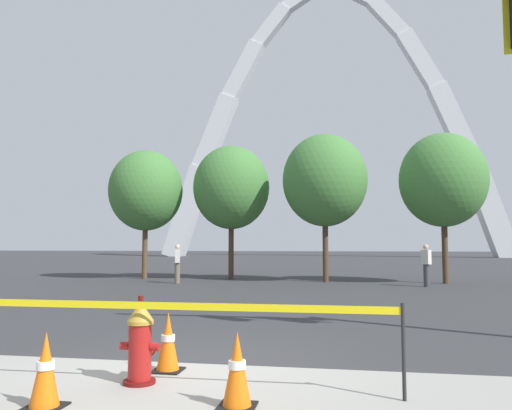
{
  "coord_description": "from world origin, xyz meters",
  "views": [
    {
      "loc": [
        1.96,
        -6.69,
        1.57
      ],
      "look_at": [
        -0.11,
        5.0,
        2.5
      ],
      "focal_mm": 35.73,
      "sensor_mm": 36.0,
      "label": 1
    }
  ],
  "objects_px": {
    "fire_hydrant": "(140,342)",
    "traffic_cone_by_hydrant": "(237,370)",
    "traffic_cone_mid_sidewalk": "(45,371)",
    "pedestrian_walking_left": "(426,265)",
    "pedestrian_standing_center": "(177,263)",
    "monument_arch": "(330,132)",
    "traffic_cone_curb_edge": "(168,343)"
  },
  "relations": [
    {
      "from": "traffic_cone_mid_sidewalk",
      "to": "monument_arch",
      "type": "distance_m",
      "value": 64.91
    },
    {
      "from": "fire_hydrant",
      "to": "pedestrian_walking_left",
      "type": "distance_m",
      "value": 15.45
    },
    {
      "from": "fire_hydrant",
      "to": "traffic_cone_by_hydrant",
      "type": "bearing_deg",
      "value": -26.94
    },
    {
      "from": "traffic_cone_curb_edge",
      "to": "pedestrian_standing_center",
      "type": "relative_size",
      "value": 0.46
    },
    {
      "from": "fire_hydrant",
      "to": "traffic_cone_by_hydrant",
      "type": "relative_size",
      "value": 1.36
    },
    {
      "from": "pedestrian_walking_left",
      "to": "monument_arch",
      "type": "bearing_deg",
      "value": 95.93
    },
    {
      "from": "pedestrian_walking_left",
      "to": "pedestrian_standing_center",
      "type": "bearing_deg",
      "value": -179.91
    },
    {
      "from": "monument_arch",
      "to": "pedestrian_walking_left",
      "type": "xyz_separation_m",
      "value": [
        4.92,
        -47.35,
        -15.72
      ]
    },
    {
      "from": "monument_arch",
      "to": "traffic_cone_mid_sidewalk",
      "type": "bearing_deg",
      "value": -90.82
    },
    {
      "from": "traffic_cone_by_hydrant",
      "to": "pedestrian_standing_center",
      "type": "relative_size",
      "value": 0.46
    },
    {
      "from": "fire_hydrant",
      "to": "traffic_cone_by_hydrant",
      "type": "height_order",
      "value": "fire_hydrant"
    },
    {
      "from": "monument_arch",
      "to": "pedestrian_standing_center",
      "type": "distance_m",
      "value": 50.14
    },
    {
      "from": "traffic_cone_by_hydrant",
      "to": "traffic_cone_mid_sidewalk",
      "type": "xyz_separation_m",
      "value": [
        -1.81,
        -0.35,
        0.0
      ]
    },
    {
      "from": "traffic_cone_mid_sidewalk",
      "to": "monument_arch",
      "type": "relative_size",
      "value": 0.02
    },
    {
      "from": "traffic_cone_mid_sidewalk",
      "to": "pedestrian_walking_left",
      "type": "relative_size",
      "value": 0.46
    },
    {
      "from": "traffic_cone_curb_edge",
      "to": "monument_arch",
      "type": "bearing_deg",
      "value": 89.78
    },
    {
      "from": "traffic_cone_by_hydrant",
      "to": "pedestrian_walking_left",
      "type": "distance_m",
      "value": 15.69
    },
    {
      "from": "traffic_cone_mid_sidewalk",
      "to": "pedestrian_standing_center",
      "type": "bearing_deg",
      "value": 104.31
    },
    {
      "from": "traffic_cone_by_hydrant",
      "to": "traffic_cone_mid_sidewalk",
      "type": "distance_m",
      "value": 1.84
    },
    {
      "from": "traffic_cone_by_hydrant",
      "to": "traffic_cone_mid_sidewalk",
      "type": "bearing_deg",
      "value": -169.13
    },
    {
      "from": "pedestrian_standing_center",
      "to": "traffic_cone_mid_sidewalk",
      "type": "bearing_deg",
      "value": -75.69
    },
    {
      "from": "fire_hydrant",
      "to": "traffic_cone_curb_edge",
      "type": "relative_size",
      "value": 1.36
    },
    {
      "from": "traffic_cone_mid_sidewalk",
      "to": "pedestrian_walking_left",
      "type": "bearing_deg",
      "value": 69.42
    },
    {
      "from": "monument_arch",
      "to": "pedestrian_walking_left",
      "type": "height_order",
      "value": "monument_arch"
    },
    {
      "from": "traffic_cone_by_hydrant",
      "to": "pedestrian_standing_center",
      "type": "height_order",
      "value": "pedestrian_standing_center"
    },
    {
      "from": "pedestrian_walking_left",
      "to": "pedestrian_standing_center",
      "type": "distance_m",
      "value": 9.78
    },
    {
      "from": "traffic_cone_curb_edge",
      "to": "fire_hydrant",
      "type": "bearing_deg",
      "value": -101.46
    },
    {
      "from": "traffic_cone_mid_sidewalk",
      "to": "traffic_cone_curb_edge",
      "type": "relative_size",
      "value": 1.0
    },
    {
      "from": "traffic_cone_by_hydrant",
      "to": "pedestrian_standing_center",
      "type": "xyz_separation_m",
      "value": [
        -5.76,
        15.14,
        0.46
      ]
    },
    {
      "from": "fire_hydrant",
      "to": "monument_arch",
      "type": "xyz_separation_m",
      "value": [
        0.36,
        61.87,
        16.07
      ]
    },
    {
      "from": "traffic_cone_mid_sidewalk",
      "to": "monument_arch",
      "type": "bearing_deg",
      "value": 89.18
    },
    {
      "from": "traffic_cone_curb_edge",
      "to": "monument_arch",
      "type": "relative_size",
      "value": 0.02
    }
  ]
}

